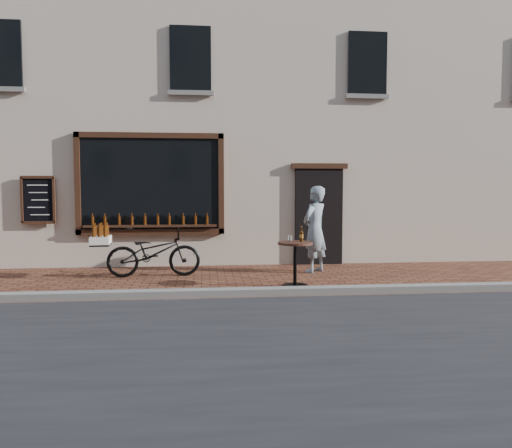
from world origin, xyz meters
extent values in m
plane|color=#4D2618|center=(0.00, 0.00, 0.00)|extent=(90.00, 90.00, 0.00)
cube|color=slate|center=(0.00, 0.20, 0.06)|extent=(90.00, 0.25, 0.12)
cube|color=beige|center=(0.00, 6.50, 5.00)|extent=(28.00, 6.00, 10.00)
cube|color=black|center=(-1.90, 3.45, 1.85)|extent=(3.00, 0.06, 2.00)
cube|color=black|center=(-1.90, 3.43, 2.91)|extent=(3.24, 0.10, 0.12)
cube|color=black|center=(-1.90, 3.43, 0.79)|extent=(3.24, 0.10, 0.12)
cube|color=black|center=(-3.46, 3.43, 1.85)|extent=(0.12, 0.10, 2.24)
cube|color=black|center=(-0.34, 3.43, 1.85)|extent=(0.12, 0.10, 2.24)
cube|color=black|center=(-1.90, 3.38, 0.92)|extent=(2.90, 0.16, 0.05)
cube|color=black|center=(1.90, 3.46, 1.10)|extent=(1.10, 0.10, 2.20)
cube|color=black|center=(1.90, 3.43, 2.26)|extent=(1.30, 0.10, 0.12)
cube|color=black|center=(-4.30, 3.44, 1.50)|extent=(0.62, 0.04, 0.92)
cylinder|color=#3D1C07|center=(-3.15, 3.38, 1.04)|extent=(0.06, 0.06, 0.19)
cylinder|color=#3D1C07|center=(-2.87, 3.38, 1.04)|extent=(0.06, 0.06, 0.19)
cylinder|color=#3D1C07|center=(-2.59, 3.38, 1.04)|extent=(0.06, 0.06, 0.19)
cylinder|color=#3D1C07|center=(-2.32, 3.38, 1.04)|extent=(0.06, 0.06, 0.19)
cylinder|color=#3D1C07|center=(-2.04, 3.38, 1.04)|extent=(0.06, 0.06, 0.19)
cylinder|color=#3D1C07|center=(-1.76, 3.38, 1.04)|extent=(0.06, 0.06, 0.19)
cylinder|color=#3D1C07|center=(-1.48, 3.38, 1.04)|extent=(0.06, 0.06, 0.19)
cylinder|color=#3D1C07|center=(-1.21, 3.38, 1.04)|extent=(0.06, 0.06, 0.19)
cylinder|color=#3D1C07|center=(-0.93, 3.38, 1.04)|extent=(0.06, 0.06, 0.19)
cylinder|color=#3D1C07|center=(-0.65, 3.38, 1.04)|extent=(0.06, 0.06, 0.19)
cube|color=black|center=(-5.00, 3.46, 4.60)|extent=(0.90, 0.06, 1.40)
cube|color=black|center=(-1.00, 3.46, 4.60)|extent=(0.90, 0.06, 1.40)
cube|color=black|center=(3.00, 3.46, 4.60)|extent=(0.90, 0.06, 1.40)
imported|color=black|center=(-1.72, 2.17, 0.48)|extent=(1.86, 0.75, 0.95)
cube|color=black|center=(-2.73, 2.10, 0.66)|extent=(0.39, 0.53, 0.03)
cube|color=white|center=(-2.73, 2.10, 0.75)|extent=(0.40, 0.55, 0.15)
cylinder|color=#3D1C07|center=(-2.61, 1.92, 0.92)|extent=(0.06, 0.06, 0.20)
cylinder|color=#3D1C07|center=(-2.71, 1.91, 0.92)|extent=(0.06, 0.06, 0.20)
cylinder|color=#3D1C07|center=(-2.82, 1.91, 0.92)|extent=(0.06, 0.06, 0.20)
cylinder|color=#3D1C07|center=(-2.62, 2.05, 0.92)|extent=(0.06, 0.06, 0.20)
cylinder|color=#3D1C07|center=(-2.72, 2.04, 0.92)|extent=(0.06, 0.06, 0.20)
cylinder|color=#3D1C07|center=(-2.83, 2.03, 0.92)|extent=(0.06, 0.06, 0.20)
cylinder|color=#3D1C07|center=(-2.63, 2.17, 0.92)|extent=(0.06, 0.06, 0.20)
cylinder|color=#3D1C07|center=(-2.73, 2.17, 0.92)|extent=(0.06, 0.06, 0.20)
cylinder|color=#3D1C07|center=(-2.84, 2.16, 0.92)|extent=(0.06, 0.06, 0.20)
cylinder|color=#3D1C07|center=(-2.63, 2.30, 0.92)|extent=(0.06, 0.06, 0.20)
cylinder|color=#3D1C07|center=(-2.74, 2.29, 0.92)|extent=(0.06, 0.06, 0.20)
cylinder|color=black|center=(0.88, 0.88, 0.02)|extent=(0.46, 0.46, 0.03)
cylinder|color=black|center=(0.88, 0.88, 0.39)|extent=(0.06, 0.06, 0.72)
cylinder|color=black|center=(0.88, 0.88, 0.78)|extent=(0.62, 0.62, 0.04)
cylinder|color=gold|center=(1.00, 0.94, 0.89)|extent=(0.07, 0.07, 0.06)
cylinder|color=white|center=(0.77, 0.81, 0.86)|extent=(0.08, 0.08, 0.13)
imported|color=gray|center=(1.57, 2.38, 0.90)|extent=(0.77, 0.76, 1.80)
camera|label=1|loc=(-0.72, -7.79, 1.73)|focal=35.00mm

